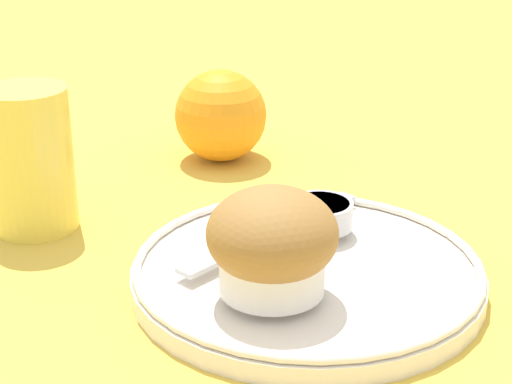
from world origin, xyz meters
The scene contains 8 objects.
ground_plane centered at (0.00, 0.00, 0.00)m, with size 3.00×3.00×0.00m, color gold.
plate centered at (0.02, 0.00, 0.01)m, with size 0.24×0.24×0.02m.
muffin centered at (-0.03, -0.02, 0.05)m, with size 0.08×0.08×0.07m.
cream_ramekin centered at (0.06, 0.04, 0.03)m, with size 0.05×0.05×0.02m.
berry_pair centered at (0.01, 0.04, 0.03)m, with size 0.03×0.02×0.02m.
butter_knife centered at (0.02, 0.05, 0.02)m, with size 0.18×0.06×0.00m.
orange_fruit centered at (0.10, 0.25, 0.04)m, with size 0.09×0.09×0.09m.
juice_glass centered at (-0.10, 0.20, 0.06)m, with size 0.07×0.07×0.11m.
Camera 1 is at (-0.31, -0.41, 0.29)m, focal length 60.00 mm.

